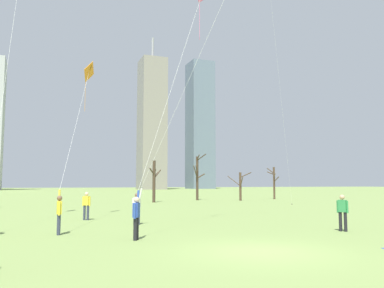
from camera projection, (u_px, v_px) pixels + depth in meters
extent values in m
plane|color=#7A934C|center=(261.00, 252.00, 12.37)|extent=(400.00, 400.00, 0.00)
cylinder|color=black|center=(135.00, 229.00, 14.81)|extent=(0.14, 0.14, 0.85)
cylinder|color=black|center=(137.00, 228.00, 15.02)|extent=(0.14, 0.14, 0.85)
cube|color=#2D4CA5|center=(136.00, 210.00, 14.99)|extent=(0.34, 0.39, 0.54)
sphere|color=beige|center=(136.00, 200.00, 15.02)|extent=(0.22, 0.22, 0.22)
cylinder|color=#2D4CA5|center=(135.00, 211.00, 14.78)|extent=(0.09, 0.09, 0.55)
cylinder|color=#2D4CA5|center=(138.00, 197.00, 15.24)|extent=(0.18, 0.22, 0.56)
cylinder|color=pink|center=(200.00, 20.00, 21.13)|extent=(0.02, 0.02, 2.22)
cylinder|color=silver|center=(176.00, 73.00, 18.22)|extent=(4.30, 3.59, 10.67)
cylinder|color=silver|center=(7.00, 69.00, 20.49)|extent=(0.28, 7.19, 12.32)
cylinder|color=#33384C|center=(59.00, 225.00, 16.34)|extent=(0.14, 0.14, 0.85)
cylinder|color=#33384C|center=(59.00, 224.00, 16.55)|extent=(0.14, 0.14, 0.85)
cube|color=yellow|center=(59.00, 208.00, 16.51)|extent=(0.20, 0.34, 0.54)
sphere|color=brown|center=(60.00, 198.00, 16.55)|extent=(0.22, 0.22, 0.22)
cylinder|color=yellow|center=(59.00, 209.00, 16.31)|extent=(0.09, 0.09, 0.55)
cylinder|color=yellow|center=(59.00, 196.00, 16.75)|extent=(0.09, 0.20, 0.56)
cube|color=orange|center=(89.00, 72.00, 26.15)|extent=(0.77, 1.34, 1.47)
cylinder|color=black|center=(89.00, 72.00, 26.15)|extent=(0.37, 0.10, 0.94)
cylinder|color=orange|center=(85.00, 95.00, 25.97)|extent=(0.02, 0.02, 2.10)
cylinder|color=silver|center=(78.00, 118.00, 21.47)|extent=(2.01, 8.52, 7.64)
cylinder|color=#33384C|center=(135.00, 216.00, 20.55)|extent=(0.14, 0.14, 0.85)
cylinder|color=#33384C|center=(139.00, 216.00, 20.49)|extent=(0.14, 0.14, 0.85)
cube|color=white|center=(137.00, 203.00, 20.59)|extent=(0.39, 0.37, 0.54)
sphere|color=brown|center=(137.00, 195.00, 20.63)|extent=(0.22, 0.22, 0.22)
cylinder|color=white|center=(133.00, 203.00, 20.64)|extent=(0.09, 0.09, 0.55)
cylinder|color=white|center=(141.00, 194.00, 20.58)|extent=(0.22, 0.19, 0.56)
cylinder|color=silver|center=(202.00, 51.00, 21.08)|extent=(5.79, 2.76, 14.66)
cylinder|color=black|center=(340.00, 222.00, 17.69)|extent=(0.14, 0.14, 0.85)
cylinder|color=black|center=(346.00, 222.00, 17.56)|extent=(0.14, 0.14, 0.85)
cube|color=#338C4C|center=(342.00, 206.00, 17.69)|extent=(0.35, 0.39, 0.54)
sphere|color=tan|center=(342.00, 197.00, 17.73)|extent=(0.22, 0.22, 0.22)
cylinder|color=#338C4C|center=(338.00, 207.00, 17.81)|extent=(0.09, 0.09, 0.55)
cylinder|color=#338C4C|center=(347.00, 207.00, 17.56)|extent=(0.09, 0.09, 0.55)
cylinder|color=#33384C|center=(88.00, 213.00, 23.04)|extent=(0.14, 0.14, 0.85)
cylinder|color=#33384C|center=(84.00, 213.00, 23.08)|extent=(0.14, 0.14, 0.85)
cube|color=yellow|center=(86.00, 201.00, 23.13)|extent=(0.39, 0.35, 0.54)
sphere|color=beige|center=(87.00, 194.00, 23.17)|extent=(0.22, 0.22, 0.22)
cylinder|color=yellow|center=(90.00, 201.00, 23.08)|extent=(0.09, 0.09, 0.55)
cylinder|color=yellow|center=(83.00, 201.00, 23.17)|extent=(0.09, 0.09, 0.55)
cylinder|color=silver|center=(277.00, 64.00, 39.03)|extent=(4.74, 3.08, 27.66)
cylinder|color=#3F3833|center=(292.00, 204.00, 39.92)|extent=(0.10, 0.10, 0.08)
cylinder|color=#423326|center=(154.00, 181.00, 44.72)|extent=(0.34, 0.34, 4.71)
cylinder|color=#423326|center=(157.00, 174.00, 45.15)|extent=(1.05, 0.60, 1.09)
cylinder|color=#423326|center=(152.00, 171.00, 44.43)|extent=(0.88, 0.78, 0.84)
cylinder|color=#423326|center=(155.00, 172.00, 45.24)|extent=(0.57, 0.92, 0.74)
cylinder|color=#423326|center=(156.00, 175.00, 45.66)|extent=(1.08, 1.63, 0.76)
cylinder|color=#4C3828|center=(274.00, 183.00, 53.82)|extent=(0.26, 0.26, 4.35)
cylinder|color=#4C3828|center=(275.00, 175.00, 53.22)|extent=(0.68, 1.34, 0.54)
cylinder|color=#4C3828|center=(276.00, 179.00, 53.49)|extent=(0.30, 0.99, 0.73)
cylinder|color=#4C3828|center=(271.00, 173.00, 54.43)|extent=(0.47, 1.22, 0.53)
cylinder|color=#4C3828|center=(274.00, 174.00, 54.54)|extent=(0.85, 1.14, 1.28)
cylinder|color=#4C3828|center=(270.00, 171.00, 54.05)|extent=(0.91, 0.59, 0.83)
cylinder|color=#423326|center=(197.00, 178.00, 50.69)|extent=(0.32, 0.32, 5.58)
cylinder|color=#423326|center=(201.00, 176.00, 50.74)|extent=(1.03, 0.48, 0.68)
cylinder|color=#423326|center=(197.00, 169.00, 50.18)|extent=(0.75, 1.21, 0.86)
cylinder|color=#423326|center=(195.00, 172.00, 50.03)|extent=(1.11, 1.37, 1.63)
cylinder|color=#423326|center=(202.00, 157.00, 50.47)|extent=(0.80, 1.40, 0.85)
cylinder|color=#423326|center=(198.00, 157.00, 50.51)|extent=(0.20, 1.00, 0.74)
cylinder|color=#4C3828|center=(240.00, 186.00, 49.33)|extent=(0.29, 0.29, 3.50)
cylinder|color=#4C3828|center=(234.00, 181.00, 49.63)|extent=(1.37, 1.10, 1.29)
cylinder|color=#4C3828|center=(246.00, 175.00, 49.16)|extent=(1.10, 1.14, 0.71)
cylinder|color=#4C3828|center=(242.00, 182.00, 48.68)|extent=(0.48, 1.44, 1.25)
cube|color=gray|center=(152.00, 124.00, 144.07)|extent=(8.95, 10.06, 47.63)
cylinder|color=#99999E|center=(153.00, 49.00, 146.84)|extent=(0.80, 0.80, 8.37)
cube|color=slate|center=(200.00, 125.00, 163.91)|extent=(9.54, 10.10, 52.48)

